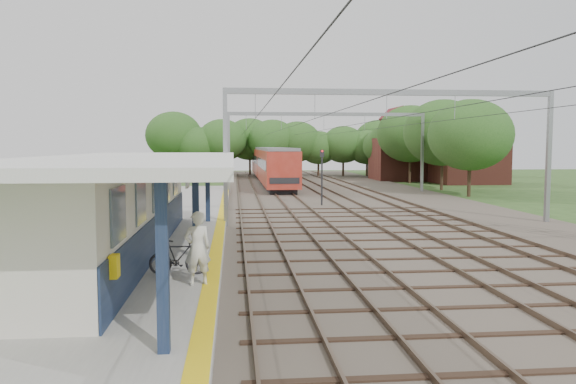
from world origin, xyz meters
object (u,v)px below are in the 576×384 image
person (197,248)px  train (270,163)px  signal_post (322,172)px  bicycle (178,257)px

person → train: size_ratio=0.06×
train → signal_post: train is taller
signal_post → person: bearing=-109.9°
bicycle → train: size_ratio=0.05×
person → train: bearing=-112.8°
bicycle → train: 47.17m
person → bicycle: (-0.64, 1.27, -0.49)m
train → signal_post: size_ratio=9.40×
person → train: train is taller
person → signal_post: 23.34m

